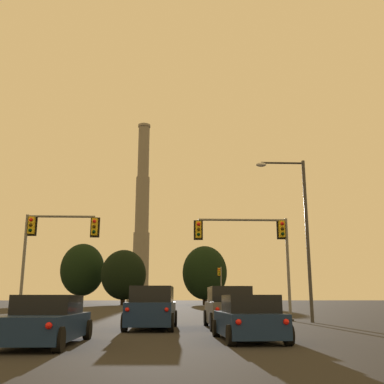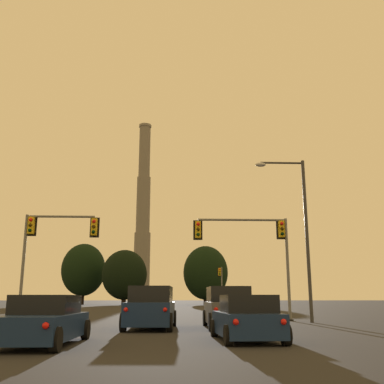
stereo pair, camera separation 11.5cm
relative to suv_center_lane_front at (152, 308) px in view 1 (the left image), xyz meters
The scene contains 12 objects.
suv_center_lane_front is the anchor object (origin of this frame).
hatchback_right_lane_second 6.84m from the suv_center_lane_front, 60.47° to the right, with size 2.04×4.16×1.44m.
sedan_left_lane_second 7.53m from the suv_center_lane_front, 111.86° to the right, with size 2.00×4.71×1.43m.
suv_right_lane_front 3.55m from the suv_center_lane_front, ahead, with size 2.11×4.91×1.86m.
traffic_light_overhead_left 10.20m from the suv_center_lane_front, 134.76° to the left, with size 4.61×0.50×6.34m.
traffic_light_far_right 43.77m from the suv_center_lane_front, 80.03° to the left, with size 0.78×0.50×5.64m.
traffic_light_overhead_right 10.03m from the suv_center_lane_front, 48.65° to the left, with size 6.05×0.50×6.25m.
street_lamp 10.91m from the suv_center_lane_front, 31.12° to the left, with size 3.01×0.36×9.50m.
smokestack 107.38m from the suv_center_lane_front, 94.36° to the left, with size 7.23×7.23×51.72m.
treeline_left_mid 74.46m from the suv_center_lane_front, 84.16° to the left, with size 9.28×8.35×12.07m.
treeline_far_left 73.11m from the suv_center_lane_front, 97.18° to the left, with size 9.12×8.21×11.03m.
treeline_center_left 80.50m from the suv_center_lane_front, 103.40° to the left, with size 9.37×8.43×12.93m.
Camera 1 is at (0.70, -2.72, 1.33)m, focal length 42.00 mm.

